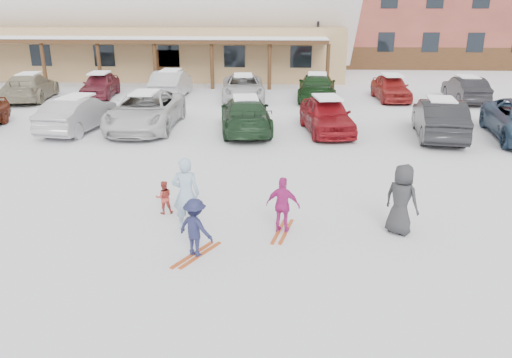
# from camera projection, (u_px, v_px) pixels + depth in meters

# --- Properties ---
(ground) EXTENTS (160.00, 160.00, 0.00)m
(ground) POSITION_uv_depth(u_px,v_px,m) (241.00, 232.00, 11.89)
(ground) COLOR white
(ground) RESTS_ON ground
(day_lodge) EXTENTS (29.12, 12.50, 10.38)m
(day_lodge) POSITION_uv_depth(u_px,v_px,m) (153.00, 20.00, 37.37)
(day_lodge) COLOR tan
(day_lodge) RESTS_ON ground
(lamp_post) EXTENTS (0.50, 0.25, 6.43)m
(lamp_post) POSITION_uv_depth(u_px,v_px,m) (318.00, 27.00, 33.82)
(lamp_post) COLOR black
(lamp_post) RESTS_ON ground
(conifer_3) EXTENTS (3.96, 3.96, 9.18)m
(conifer_3) POSITION_uv_depth(u_px,v_px,m) (335.00, 3.00, 51.27)
(conifer_3) COLOR black
(conifer_3) RESTS_ON ground
(adult_skier) EXTENTS (0.68, 0.47, 1.79)m
(adult_skier) POSITION_uv_depth(u_px,v_px,m) (186.00, 194.00, 11.80)
(adult_skier) COLOR #8CACC4
(adult_skier) RESTS_ON ground
(toddler_red) EXTENTS (0.51, 0.45, 0.89)m
(toddler_red) POSITION_uv_depth(u_px,v_px,m) (164.00, 197.00, 12.82)
(toddler_red) COLOR #AB372E
(toddler_red) RESTS_ON ground
(child_navy) EXTENTS (0.98, 0.83, 1.31)m
(child_navy) POSITION_uv_depth(u_px,v_px,m) (195.00, 228.00, 10.58)
(child_navy) COLOR #1B1E3F
(child_navy) RESTS_ON ground
(skis_child_navy) EXTENTS (0.85, 1.32, 0.03)m
(skis_child_navy) POSITION_uv_depth(u_px,v_px,m) (197.00, 255.00, 10.80)
(skis_child_navy) COLOR #AB4218
(skis_child_navy) RESTS_ON ground
(child_magenta) EXTENTS (0.86, 0.50, 1.38)m
(child_magenta) POSITION_uv_depth(u_px,v_px,m) (283.00, 205.00, 11.68)
(child_magenta) COLOR #AE2173
(child_magenta) RESTS_ON ground
(skis_child_magenta) EXTENTS (0.49, 1.41, 0.03)m
(skis_child_magenta) POSITION_uv_depth(u_px,v_px,m) (282.00, 231.00, 11.90)
(skis_child_magenta) COLOR #AB4218
(skis_child_magenta) RESTS_ON ground
(bystander_dark) EXTENTS (0.98, 0.95, 1.70)m
(bystander_dark) POSITION_uv_depth(u_px,v_px,m) (402.00, 199.00, 11.59)
(bystander_dark) COLOR #292A2C
(bystander_dark) RESTS_ON ground
(parked_car_1) EXTENTS (2.06, 4.62, 1.47)m
(parked_car_1) POSITION_uv_depth(u_px,v_px,m) (78.00, 114.00, 21.06)
(parked_car_1) COLOR #9D9CA0
(parked_car_1) RESTS_ON ground
(parked_car_2) EXTENTS (2.68, 5.69, 1.57)m
(parked_car_2) POSITION_uv_depth(u_px,v_px,m) (146.00, 111.00, 21.43)
(parked_car_2) COLOR silver
(parked_car_2) RESTS_ON ground
(parked_car_3) EXTENTS (2.67, 5.24, 1.46)m
(parked_car_3) POSITION_uv_depth(u_px,v_px,m) (246.00, 115.00, 20.93)
(parked_car_3) COLOR #1A321D
(parked_car_3) RESTS_ON ground
(parked_car_4) EXTENTS (2.40, 4.60, 1.50)m
(parked_car_4) POSITION_uv_depth(u_px,v_px,m) (326.00, 115.00, 20.80)
(parked_car_4) COLOR maroon
(parked_car_4) RESTS_ON ground
(parked_car_5) EXTENTS (2.27, 4.92, 1.56)m
(parked_car_5) POSITION_uv_depth(u_px,v_px,m) (439.00, 118.00, 20.01)
(parked_car_5) COLOR black
(parked_car_5) RESTS_ON ground
(parked_car_7) EXTENTS (2.88, 5.36, 1.48)m
(parked_car_7) POSITION_uv_depth(u_px,v_px,m) (30.00, 87.00, 27.77)
(parked_car_7) COLOR gray
(parked_car_7) RESTS_ON ground
(parked_car_8) EXTENTS (2.02, 4.22, 1.39)m
(parked_car_8) POSITION_uv_depth(u_px,v_px,m) (100.00, 85.00, 28.74)
(parked_car_8) COLOR maroon
(parked_car_8) RESTS_ON ground
(parked_car_9) EXTENTS (1.68, 4.73, 1.55)m
(parked_car_9) POSITION_uv_depth(u_px,v_px,m) (171.00, 84.00, 28.57)
(parked_car_9) COLOR #A6A8AC
(parked_car_9) RESTS_ON ground
(parked_car_10) EXTENTS (2.76, 5.17, 1.38)m
(parked_car_10) POSITION_uv_depth(u_px,v_px,m) (243.00, 87.00, 27.92)
(parked_car_10) COLOR silver
(parked_car_10) RESTS_ON ground
(parked_car_11) EXTENTS (2.37, 5.18, 1.47)m
(parked_car_11) POSITION_uv_depth(u_px,v_px,m) (317.00, 87.00, 27.76)
(parked_car_11) COLOR black
(parked_car_11) RESTS_ON ground
(parked_car_12) EXTENTS (1.87, 4.19, 1.40)m
(parked_car_12) POSITION_uv_depth(u_px,v_px,m) (391.00, 88.00, 27.80)
(parked_car_12) COLOR maroon
(parked_car_12) RESTS_ON ground
(parked_car_13) EXTENTS (1.51, 4.21, 1.38)m
(parked_car_13) POSITION_uv_depth(u_px,v_px,m) (465.00, 89.00, 27.31)
(parked_car_13) COLOR black
(parked_car_13) RESTS_ON ground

